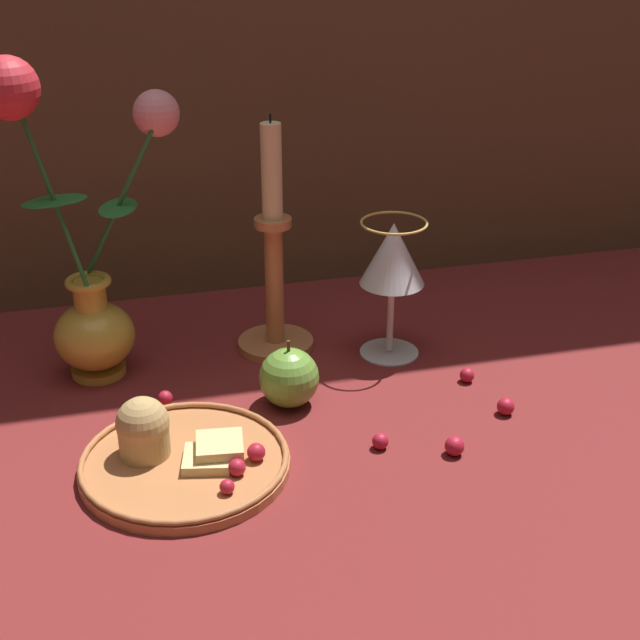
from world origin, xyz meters
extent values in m
plane|color=maroon|center=(0.00, 0.00, 0.00)|extent=(2.40, 2.40, 0.00)
cylinder|color=gold|center=(-0.19, 0.13, 0.01)|extent=(0.06, 0.06, 0.01)
ellipsoid|color=gold|center=(-0.19, 0.13, 0.05)|extent=(0.09, 0.09, 0.08)
cylinder|color=gold|center=(-0.19, 0.13, 0.10)|extent=(0.04, 0.04, 0.04)
torus|color=gold|center=(-0.19, 0.13, 0.12)|extent=(0.05, 0.05, 0.01)
cylinder|color=#23662D|center=(-0.22, 0.12, 0.23)|extent=(0.06, 0.03, 0.22)
ellipsoid|color=#23662D|center=(-0.21, 0.12, 0.21)|extent=(0.08, 0.06, 0.00)
sphere|color=red|center=(-0.24, 0.11, 0.33)|extent=(0.06, 0.06, 0.06)
cylinder|color=#23662D|center=(-0.14, 0.14, 0.20)|extent=(0.09, 0.02, 0.18)
ellipsoid|color=#23662D|center=(-0.15, 0.14, 0.20)|extent=(0.06, 0.08, 0.00)
sphere|color=pink|center=(-0.10, 0.15, 0.29)|extent=(0.05, 0.05, 0.05)
cylinder|color=#B77042|center=(-0.11, -0.08, 0.01)|extent=(0.20, 0.20, 0.01)
torus|color=#B77042|center=(-0.11, -0.08, 0.01)|extent=(0.20, 0.20, 0.01)
cylinder|color=tan|center=(-0.15, -0.06, 0.03)|extent=(0.05, 0.05, 0.04)
sphere|color=tan|center=(-0.15, -0.06, 0.05)|extent=(0.05, 0.05, 0.05)
cube|color=#DBBC7A|center=(-0.09, -0.09, 0.01)|extent=(0.05, 0.05, 0.01)
cube|color=#DBBC7A|center=(-0.08, -0.09, 0.03)|extent=(0.05, 0.05, 0.01)
sphere|color=#AD192D|center=(-0.08, -0.14, 0.02)|extent=(0.01, 0.01, 0.01)
sphere|color=#AD192D|center=(-0.07, -0.12, 0.02)|extent=(0.02, 0.02, 0.02)
sphere|color=#AD192D|center=(-0.05, -0.10, 0.02)|extent=(0.02, 0.02, 0.02)
cylinder|color=silver|center=(0.15, 0.10, 0.00)|extent=(0.07, 0.07, 0.00)
cylinder|color=silver|center=(0.15, 0.10, 0.05)|extent=(0.01, 0.01, 0.09)
cone|color=silver|center=(0.15, 0.10, 0.13)|extent=(0.08, 0.08, 0.07)
cone|color=gold|center=(0.15, 0.10, 0.12)|extent=(0.07, 0.07, 0.05)
torus|color=gold|center=(0.15, 0.10, 0.17)|extent=(0.08, 0.08, 0.00)
cylinder|color=#B77042|center=(0.02, 0.15, 0.01)|extent=(0.09, 0.09, 0.01)
cylinder|color=#B77042|center=(0.02, 0.15, 0.08)|extent=(0.02, 0.02, 0.15)
cylinder|color=#B77042|center=(0.02, 0.15, 0.16)|extent=(0.04, 0.04, 0.01)
cylinder|color=beige|center=(0.02, 0.15, 0.22)|extent=(0.02, 0.02, 0.11)
cylinder|color=black|center=(0.02, 0.15, 0.28)|extent=(0.00, 0.00, 0.01)
sphere|color=#669938|center=(0.01, 0.01, 0.03)|extent=(0.07, 0.07, 0.07)
cylinder|color=#4C3319|center=(0.01, 0.01, 0.07)|extent=(0.00, 0.00, 0.01)
sphere|color=#AD192D|center=(0.23, -0.07, 0.01)|extent=(0.02, 0.02, 0.02)
sphere|color=#AD192D|center=(0.22, 0.01, 0.01)|extent=(0.02, 0.02, 0.02)
sphere|color=#AD192D|center=(0.08, -0.09, 0.01)|extent=(0.02, 0.02, 0.02)
sphere|color=#AD192D|center=(-0.12, 0.04, 0.01)|extent=(0.02, 0.02, 0.02)
sphere|color=#AD192D|center=(0.15, -0.12, 0.01)|extent=(0.02, 0.02, 0.02)
camera|label=1|loc=(-0.16, -0.81, 0.51)|focal=50.00mm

